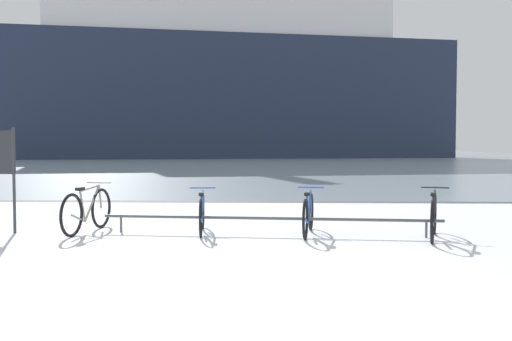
% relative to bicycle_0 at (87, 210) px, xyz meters
% --- Properties ---
extents(ground, '(80.00, 132.00, 0.08)m').
position_rel_bicycle_0_xyz_m(ground, '(2.79, 49.27, -0.42)').
color(ground, silver).
extents(bike_rack, '(5.73, 0.55, 0.31)m').
position_rel_bicycle_0_xyz_m(bike_rack, '(3.16, -0.18, -0.11)').
color(bike_rack, '#4C5156').
rests_on(bike_rack, ground).
extents(bicycle_0, '(0.48, 1.77, 0.85)m').
position_rel_bicycle_0_xyz_m(bicycle_0, '(0.00, 0.00, 0.00)').
color(bicycle_0, black).
rests_on(bicycle_0, ground).
extents(bicycle_1, '(0.46, 1.62, 0.76)m').
position_rel_bicycle_0_xyz_m(bicycle_1, '(2.00, -0.02, -0.03)').
color(bicycle_1, black).
rests_on(bicycle_1, ground).
extents(bicycle_2, '(0.46, 1.71, 0.78)m').
position_rel_bicycle_0_xyz_m(bicycle_2, '(3.82, -0.15, -0.03)').
color(bicycle_2, black).
rests_on(bicycle_2, ground).
extents(bicycle_3, '(0.63, 1.67, 0.81)m').
position_rel_bicycle_0_xyz_m(bicycle_3, '(5.83, -0.50, -0.01)').
color(bicycle_3, black).
rests_on(bicycle_3, ground).
extents(info_sign, '(0.55, 0.14, 1.82)m').
position_rel_bicycle_0_xyz_m(info_sign, '(-1.46, -0.10, 0.84)').
color(info_sign, '#33383D').
rests_on(info_sign, ground).
extents(ferry_ship, '(49.20, 18.76, 29.55)m').
position_rel_bicycle_0_xyz_m(ferry_ship, '(-1.68, 53.61, 9.52)').
color(ferry_ship, '#232D47').
rests_on(ferry_ship, ground).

